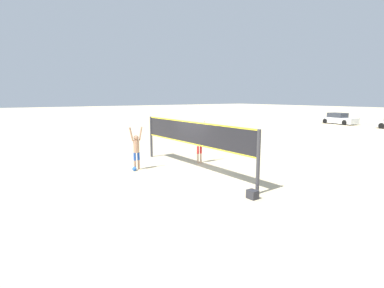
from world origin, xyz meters
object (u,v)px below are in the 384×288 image
at_px(volleyball_net, 192,137).
at_px(volleyball, 134,169).
at_px(player_blocker, 199,141).
at_px(parked_car_far, 338,119).
at_px(player_spiker, 136,147).
at_px(gear_bag, 252,194).

bearing_deg(volleyball_net, volleyball, -124.58).
distance_m(player_blocker, parked_car_far, 29.92).
xyz_separation_m(player_spiker, parked_car_far, (-7.76, 32.17, -0.47)).
relative_size(volleyball, gear_bag, 0.58).
height_order(player_spiker, player_blocker, player_blocker).
relative_size(player_spiker, volleyball, 9.86).
xyz_separation_m(player_spiker, player_blocker, (0.52, 3.42, 0.10)).
bearing_deg(player_spiker, volleyball_net, -40.46).
bearing_deg(volleyball_net, player_blocker, 132.48).
bearing_deg(player_spiker, volleyball, -139.01).
height_order(gear_bag, parked_car_far, parked_car_far).
xyz_separation_m(volleyball_net, player_spiker, (-1.76, -2.07, -0.54)).
bearing_deg(parked_car_far, player_spiker, -69.35).
bearing_deg(gear_bag, player_spiker, -166.29).
distance_m(player_spiker, player_blocker, 3.47).
distance_m(player_blocker, volleyball, 3.82).
height_order(volleyball_net, player_spiker, volleyball_net).
xyz_separation_m(volleyball, parked_car_far, (-7.95, 32.39, 0.53)).
distance_m(player_blocker, gear_bag, 6.12).
bearing_deg(gear_bag, volleyball, -163.96).
bearing_deg(player_spiker, player_blocker, -8.62).
bearing_deg(volleyball_net, player_spiker, -130.46).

